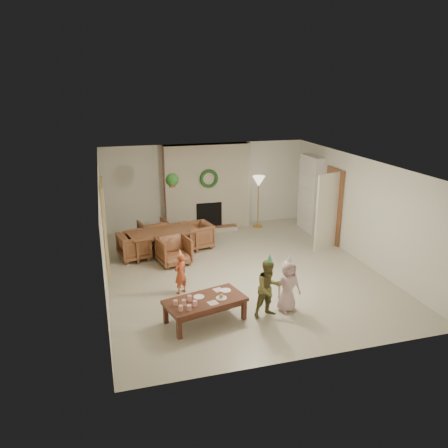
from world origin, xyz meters
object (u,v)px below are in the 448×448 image
object	(u,v)px
dining_chair_near	(174,251)
coffee_table_top	(205,301)
dining_table	(163,242)
dining_chair_right	(197,235)
dining_chair_left	(134,246)
child_pink	(288,286)
dining_chair_far	(154,232)
child_red	(180,274)
child_plaid	(269,289)

from	to	relation	value
dining_chair_near	coffee_table_top	xyz separation A→B (m)	(0.11, -2.79, 0.08)
dining_table	dining_chair_right	xyz separation A→B (m)	(0.92, 0.19, 0.03)
dining_table	coffee_table_top	size ratio (longest dim) A/B	1.19
dining_chair_left	child_pink	size ratio (longest dim) A/B	0.72
dining_chair_far	child_pink	xyz separation A→B (m)	(2.02, -4.29, 0.18)
dining_chair_left	coffee_table_top	bearing A→B (deg)	-175.22
dining_chair_left	child_red	bearing A→B (deg)	-172.02
dining_chair_near	child_plaid	xyz separation A→B (m)	(1.28, -2.92, 0.23)
dining_chair_far	dining_chair_left	bearing A→B (deg)	45.00
child_red	child_plaid	world-z (taller)	child_plaid
dining_chair_far	dining_table	bearing A→B (deg)	90.00
child_pink	child_plaid	bearing A→B (deg)	-175.30
dining_chair_right	child_pink	bearing A→B (deg)	2.50
dining_chair_far	dining_chair_left	xyz separation A→B (m)	(-0.58, -0.89, 0.00)
dining_table	child_plaid	xyz separation A→B (m)	(1.44, -3.66, 0.26)
child_red	dining_chair_left	bearing A→B (deg)	-103.78
child_red	coffee_table_top	bearing A→B (deg)	67.15
coffee_table_top	child_plaid	distance (m)	1.19
dining_chair_right	dining_chair_far	bearing A→B (deg)	-128.66
dining_chair_left	dining_chair_right	distance (m)	1.69
dining_table	dining_chair_far	size ratio (longest dim) A/B	2.34
dining_chair_left	child_pink	distance (m)	4.29
coffee_table_top	dining_chair_left	bearing A→B (deg)	92.02
dining_chair_left	coffee_table_top	size ratio (longest dim) A/B	0.51
dining_chair_right	child_red	distance (m)	2.64
dining_chair_far	dining_chair_left	size ratio (longest dim) A/B	1.00
child_plaid	dining_chair_far	bearing A→B (deg)	97.98
dining_table	child_red	world-z (taller)	child_red
child_plaid	coffee_table_top	bearing A→B (deg)	161.68
child_pink	dining_chair_near	bearing A→B (deg)	112.97
child_pink	dining_chair_left	bearing A→B (deg)	119.08
dining_chair_left	dining_chair_right	world-z (taller)	same
dining_chair_far	coffee_table_top	xyz separation A→B (m)	(0.41, -4.26, 0.08)
dining_chair_far	child_pink	distance (m)	4.75
dining_chair_far	dining_chair_right	size ratio (longest dim) A/B	1.00
dining_chair_near	child_red	distance (m)	1.57
dining_chair_far	child_red	bearing A→B (deg)	81.76
dining_chair_near	child_plaid	bearing A→B (deg)	-77.95
dining_table	child_plaid	size ratio (longest dim) A/B	1.53
dining_chair_right	child_plaid	bearing A→B (deg)	-4.05
dining_table	dining_chair_right	bearing A→B (deg)	0.00
coffee_table_top	child_pink	distance (m)	1.61
dining_chair_right	child_plaid	size ratio (longest dim) A/B	0.65
dining_table	dining_chair_right	world-z (taller)	dining_chair_right
dining_chair_right	child_pink	xyz separation A→B (m)	(0.95, -3.75, 0.18)
dining_chair_right	child_red	xyz separation A→B (m)	(-0.89, -2.49, 0.10)
dining_chair_right	child_red	bearing A→B (deg)	-31.36
dining_table	dining_chair_near	bearing A→B (deg)	-90.00
dining_table	dining_chair_near	xyz separation A→B (m)	(0.15, -0.74, 0.03)
dining_chair_far	dining_chair_right	distance (m)	1.20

